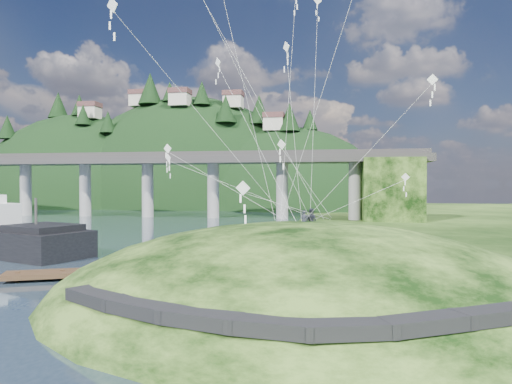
# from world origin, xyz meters

# --- Properties ---
(ground) EXTENTS (320.00, 320.00, 0.00)m
(ground) POSITION_xyz_m (0.00, 0.00, 0.00)
(ground) COLOR black
(ground) RESTS_ON ground
(grass_hill) EXTENTS (36.00, 32.00, 13.00)m
(grass_hill) POSITION_xyz_m (8.00, 2.00, -1.50)
(grass_hill) COLOR black
(grass_hill) RESTS_ON ground
(footpath) EXTENTS (22.29, 5.84, 0.83)m
(footpath) POSITION_xyz_m (7.46, -9.74, 2.08)
(footpath) COLOR black
(footpath) RESTS_ON ground
(bridge) EXTENTS (160.00, 11.00, 15.00)m
(bridge) POSITION_xyz_m (-26.46, 70.07, 9.70)
(bridge) COLOR #2D2B2B
(bridge) RESTS_ON ground
(far_ridge) EXTENTS (153.00, 70.00, 94.50)m
(far_ridge) POSITION_xyz_m (-43.58, 122.17, -7.44)
(far_ridge) COLOR black
(far_ridge) RESTS_ON ground
(wooden_dock) EXTENTS (14.91, 8.36, 1.09)m
(wooden_dock) POSITION_xyz_m (-8.40, 5.63, 0.48)
(wooden_dock) COLOR #342215
(wooden_dock) RESTS_ON ground
(kite_flyers) EXTENTS (1.38, 1.65, 1.88)m
(kite_flyers) POSITION_xyz_m (8.20, 4.78, 5.81)
(kite_flyers) COLOR #242630
(kite_flyers) RESTS_ON ground
(kite_swarm) EXTENTS (20.25, 15.14, 21.34)m
(kite_swarm) POSITION_xyz_m (4.16, 3.14, 17.94)
(kite_swarm) COLOR white
(kite_swarm) RESTS_ON ground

